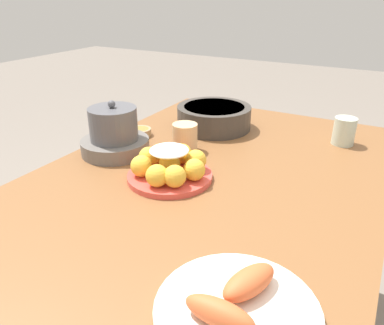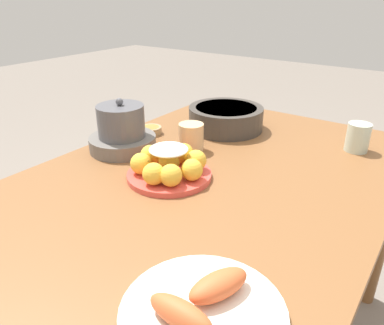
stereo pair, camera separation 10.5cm
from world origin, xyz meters
name	(u,v)px [view 1 (the left image)]	position (x,y,z in m)	size (l,w,h in m)	color
dining_table	(212,200)	(0.00, 0.00, 0.65)	(1.32, 0.93, 0.74)	brown
cake_plate	(169,166)	(-0.10, 0.09, 0.78)	(0.24, 0.24, 0.10)	#E04C42
serving_bowl	(214,116)	(0.34, 0.17, 0.79)	(0.28, 0.28, 0.09)	#3D3833
sauce_bowl	(140,132)	(0.14, 0.36, 0.76)	(0.08, 0.08, 0.03)	tan
seafood_platter	(237,306)	(-0.45, -0.26, 0.76)	(0.27, 0.27, 0.06)	silver
cup_near	(344,131)	(0.41, -0.29, 0.79)	(0.07, 0.07, 0.09)	beige
cup_far	(185,137)	(0.10, 0.15, 0.79)	(0.08, 0.08, 0.09)	#DBB27F
warming_pot	(114,134)	(-0.03, 0.34, 0.81)	(0.22, 0.22, 0.17)	#66605B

